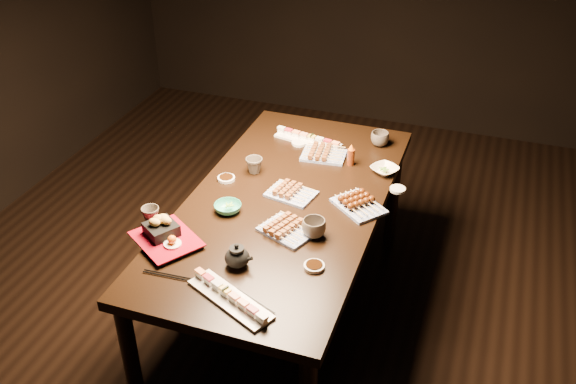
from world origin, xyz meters
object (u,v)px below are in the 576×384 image
at_px(yakitori_plate_center, 291,190).
at_px(yakitori_plate_right, 287,227).
at_px(sushi_platter_far, 308,138).
at_px(teapot, 237,255).
at_px(teacup_mid_right, 314,228).
at_px(dining_table, 285,262).
at_px(tempura_tray, 165,233).
at_px(teacup_far_left, 254,165).
at_px(condiment_bottle, 351,154).
at_px(teacup_far_right, 380,139).
at_px(yakitori_plate_left, 324,152).
at_px(teacup_near_left, 151,215).
at_px(edamame_bowl_cream, 385,170).
at_px(sushi_platter_near, 230,296).
at_px(edamame_bowl_green, 228,208).

distance_m(yakitori_plate_center, yakitori_plate_right, 0.30).
relative_size(sushi_platter_far, teapot, 3.08).
bearing_deg(teacup_mid_right, dining_table, 134.24).
height_order(tempura_tray, teacup_far_left, tempura_tray).
bearing_deg(tempura_tray, yakitori_plate_center, 87.58).
relative_size(teacup_far_left, condiment_bottle, 0.73).
relative_size(yakitori_plate_right, teacup_far_right, 2.31).
bearing_deg(yakitori_plate_center, teacup_far_left, 161.59).
xyz_separation_m(dining_table, tempura_tray, (-0.37, -0.48, 0.43)).
bearing_deg(teacup_far_right, condiment_bottle, -110.57).
bearing_deg(yakitori_plate_left, teacup_near_left, -129.44).
relative_size(dining_table, teapot, 14.61).
relative_size(edamame_bowl_cream, teacup_far_left, 1.51).
xyz_separation_m(teacup_near_left, teacup_far_right, (0.82, 1.06, 0.00)).
xyz_separation_m(yakitori_plate_left, edamame_bowl_cream, (0.34, -0.06, -0.01)).
relative_size(yakitori_plate_center, teacup_far_right, 2.24).
bearing_deg(teacup_far_right, teacup_mid_right, -95.74).
relative_size(teacup_far_right, teapot, 0.81).
bearing_deg(yakitori_plate_left, sushi_platter_near, -96.11).
relative_size(yakitori_plate_center, yakitori_plate_left, 0.97).
relative_size(edamame_bowl_green, edamame_bowl_cream, 0.97).
bearing_deg(dining_table, teacup_mid_right, -29.48).
xyz_separation_m(edamame_bowl_green, teacup_near_left, (-0.29, -0.19, 0.02)).
xyz_separation_m(sushi_platter_far, yakitori_plate_center, (0.09, -0.55, 0.01)).
distance_m(yakitori_plate_center, edamame_bowl_cream, 0.52).
relative_size(sushi_platter_far, condiment_bottle, 3.18).
xyz_separation_m(sushi_platter_near, teapot, (-0.06, 0.21, 0.03)).
height_order(dining_table, yakitori_plate_center, yakitori_plate_center).
xyz_separation_m(edamame_bowl_green, teacup_mid_right, (0.43, -0.05, 0.02)).
xyz_separation_m(dining_table, teacup_near_left, (-0.51, -0.36, 0.41)).
height_order(edamame_bowl_green, teacup_far_right, teacup_far_right).
height_order(sushi_platter_near, condiment_bottle, condiment_bottle).
bearing_deg(yakitori_plate_left, tempura_tray, -119.43).
xyz_separation_m(tempura_tray, teapot, (0.35, -0.04, -0.00)).
relative_size(yakitori_plate_center, edamame_bowl_green, 1.75).
height_order(sushi_platter_far, teacup_mid_right, teacup_mid_right).
xyz_separation_m(sushi_platter_far, edamame_bowl_cream, (0.47, -0.19, -0.01)).
bearing_deg(sushi_platter_near, yakitori_plate_left, 114.71).
bearing_deg(teacup_mid_right, tempura_tray, -156.29).
relative_size(yakitori_plate_right, tempura_tray, 0.79).
relative_size(edamame_bowl_cream, teacup_mid_right, 1.24).
distance_m(tempura_tray, teacup_mid_right, 0.64).
height_order(sushi_platter_near, yakitori_plate_left, yakitori_plate_left).
height_order(yakitori_plate_right, teapot, teapot).
bearing_deg(sushi_platter_far, yakitori_plate_center, 111.55).
height_order(edamame_bowl_green, edamame_bowl_cream, edamame_bowl_green).
bearing_deg(yakitori_plate_left, condiment_bottle, -18.04).
bearing_deg(edamame_bowl_cream, yakitori_plate_right, -114.66).
bearing_deg(tempura_tray, edamame_bowl_green, 96.80).
height_order(sushi_platter_near, teacup_far_right, teacup_far_right).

